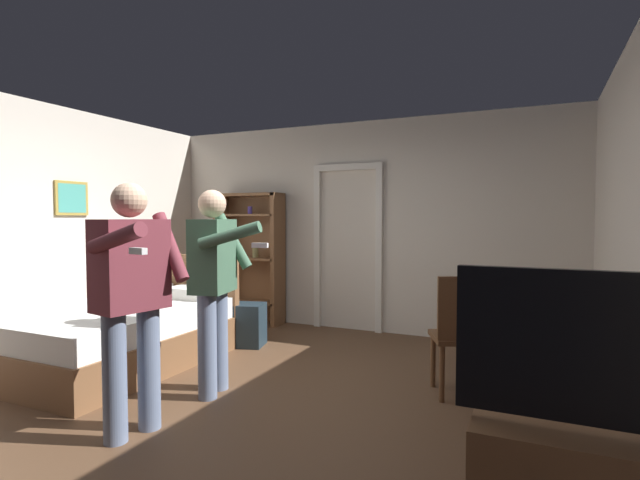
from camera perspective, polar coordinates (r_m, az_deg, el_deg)
ground_plane at (r=4.08m, az=-8.95°, el=-18.12°), size 5.83×5.83×0.00m
wall_back at (r=6.21m, az=4.61°, el=1.60°), size 5.54×0.12×2.66m
wall_left at (r=5.78m, az=-32.09°, el=1.13°), size 0.15×5.44×2.66m
doorway_frame at (r=6.18m, az=3.31°, el=0.60°), size 0.93×0.08×2.13m
bed at (r=5.24m, az=-22.49°, el=-10.15°), size 1.48×2.10×1.02m
bookshelf at (r=6.70m, az=-8.25°, el=-1.46°), size 0.97×0.32×1.78m
tv_flatscreen at (r=2.63m, az=29.58°, el=-22.10°), size 1.17×0.40×1.22m
side_table at (r=3.85m, az=22.75°, el=-12.26°), size 0.61×0.61×0.70m
laptop at (r=3.74m, az=22.17°, el=-8.22°), size 0.39×0.39×0.17m
bottle_on_table at (r=3.69m, az=24.99°, el=-7.60°), size 0.06×0.06×0.25m
wooden_chair at (r=4.06m, az=16.41°, el=-10.27°), size 0.55×0.55×0.99m
person_blue_shirt at (r=3.39m, az=-21.44°, el=-5.52°), size 0.67×0.70×1.68m
person_striped_shirt at (r=4.01m, az=-12.48°, el=-4.36°), size 0.77×0.58×1.67m
suitcase_dark at (r=5.58m, az=-9.20°, el=-9.86°), size 0.55×0.44×0.48m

